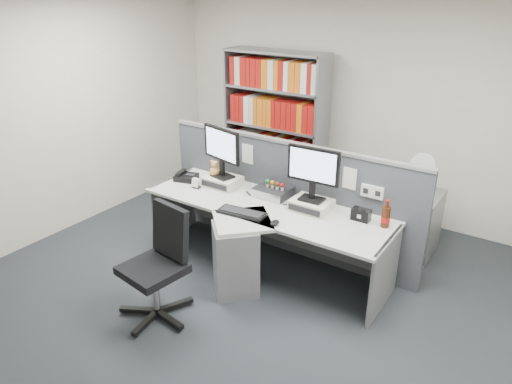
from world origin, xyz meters
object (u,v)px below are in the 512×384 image
Objects in this scene: monitor_right at (313,169)px; shelving_unit at (275,129)px; desk at (253,237)px; office_chair at (160,261)px; desk_fan at (423,169)px; keyboard at (242,213)px; filing_cabinet at (415,223)px; desk_calendar at (196,184)px; monitor_left at (221,148)px; cola_bottle at (386,217)px; desktop_pc at (273,192)px; mouse at (275,223)px; speaker at (361,215)px; desk_phone at (186,177)px.

shelving_unit is at bearing 132.32° from monitor_right.
office_chair is at bearing -110.31° from desk.
keyboard is at bearing -130.60° from desk_fan.
desk_fan is (0.00, -0.00, 0.64)m from filing_cabinet.
desk_calendar is at bearing -149.11° from desk_fan.
keyboard is at bearing -38.18° from monitor_left.
desk_calendar is at bearing -172.49° from cola_bottle.
monitor_left reaches higher than desktop_pc.
monitor_right is 0.80m from cola_bottle.
cola_bottle reaches higher than mouse.
monitor_left is at bearing 141.82° from keyboard.
desktop_pc is 0.98m from speaker.
desk_fan is at bearing 56.48° from office_chair.
speaker is at bearing -105.75° from desk_fan.
mouse is 0.25× the size of desk_fan.
monitor_left is at bearing 180.00° from monitor_right.
desk_phone reaches higher than desktop_pc.
monitor_right reaches higher than keyboard.
speaker is at bearing 40.86° from mouse.
desk_calendar is (-0.79, 0.25, 0.03)m from keyboard.
shelving_unit is (-1.21, 1.95, 0.23)m from mouse.
filing_cabinet is at bearing 49.39° from desk.
desk is at bearing -10.99° from desk_calendar.
monitor_right is 1.36m from desk_calendar.
desk_phone is 1.45m from office_chair.
mouse is 1.47m from desk_phone.
desktop_pc is at bearing 88.06° from keyboard.
mouse is at bearing -17.60° from desk.
monitor_left reaches higher than desk_calendar.
keyboard is at bearing -137.21° from monitor_right.
speaker is (0.49, 0.05, -0.36)m from monitor_right.
speaker is 0.24m from cola_bottle.
speaker is at bearing -1.06° from desktop_pc.
monitor_left is 1.16m from mouse.
desk_calendar is 0.16× the size of filing_cabinet.
mouse is (-0.12, -0.48, -0.40)m from monitor_right.
desk_phone is (-1.06, -0.18, -0.01)m from desktop_pc.
desk_calendar reaches higher than filing_cabinet.
shelving_unit reaches higher than desk_phone.
desk is 1.85m from filing_cabinet.
office_chair reaches higher than desktop_pc.
cola_bottle is (1.16, 0.43, 0.36)m from desk.
cola_bottle is 2.51m from shelving_unit.
cola_bottle is at bearing 1.56° from monitor_left.
speaker reaches higher than desktop_pc.
desk_fan reaches higher than office_chair.
monitor_left is 3.21× the size of speaker.
desk_fan is (2.10, -0.45, 0.01)m from shelving_unit.
desk_fan is at bearing -12.08° from shelving_unit.
desk_calendar is at bearing 169.01° from desk.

